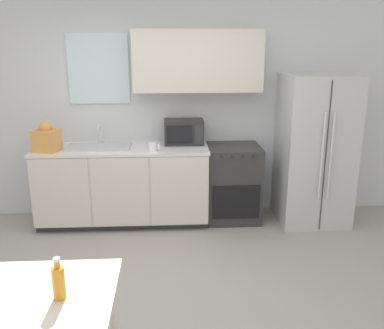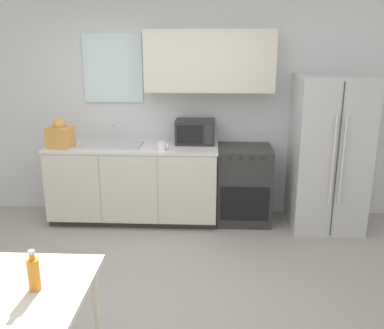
{
  "view_description": "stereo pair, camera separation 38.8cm",
  "coord_description": "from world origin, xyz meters",
  "px_view_note": "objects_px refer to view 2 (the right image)",
  "views": [
    {
      "loc": [
        0.17,
        -3.23,
        2.14
      ],
      "look_at": [
        0.38,
        0.49,
        1.05
      ],
      "focal_mm": 40.0,
      "sensor_mm": 36.0,
      "label": 1
    },
    {
      "loc": [
        0.56,
        -3.23,
        2.14
      ],
      "look_at": [
        0.38,
        0.49,
        1.05
      ],
      "focal_mm": 40.0,
      "sensor_mm": 36.0,
      "label": 2
    }
  ],
  "objects_px": {
    "refrigerator": "(328,153)",
    "drink_bottle": "(34,273)",
    "microwave": "(195,132)",
    "oven_range": "(243,185)",
    "coffee_mug": "(162,146)",
    "dining_table": "(9,304)"
  },
  "relations": [
    {
      "from": "refrigerator",
      "to": "coffee_mug",
      "type": "bearing_deg",
      "value": -175.18
    },
    {
      "from": "oven_range",
      "to": "drink_bottle",
      "type": "xyz_separation_m",
      "value": [
        -1.39,
        -2.8,
        0.4
      ]
    },
    {
      "from": "refrigerator",
      "to": "dining_table",
      "type": "distance_m",
      "value": 3.7
    },
    {
      "from": "refrigerator",
      "to": "microwave",
      "type": "bearing_deg",
      "value": 173.03
    },
    {
      "from": "dining_table",
      "to": "drink_bottle",
      "type": "distance_m",
      "value": 0.29
    },
    {
      "from": "dining_table",
      "to": "coffee_mug",
      "type": "bearing_deg",
      "value": 76.21
    },
    {
      "from": "drink_bottle",
      "to": "coffee_mug",
      "type": "bearing_deg",
      "value": 80.2
    },
    {
      "from": "coffee_mug",
      "to": "microwave",
      "type": "bearing_deg",
      "value": 44.28
    },
    {
      "from": "oven_range",
      "to": "coffee_mug",
      "type": "height_order",
      "value": "coffee_mug"
    },
    {
      "from": "refrigerator",
      "to": "coffee_mug",
      "type": "xyz_separation_m",
      "value": [
        -1.9,
        -0.16,
        0.1
      ]
    },
    {
      "from": "dining_table",
      "to": "drink_bottle",
      "type": "height_order",
      "value": "drink_bottle"
    },
    {
      "from": "coffee_mug",
      "to": "dining_table",
      "type": "relative_size",
      "value": 0.13
    },
    {
      "from": "coffee_mug",
      "to": "dining_table",
      "type": "height_order",
      "value": "coffee_mug"
    },
    {
      "from": "microwave",
      "to": "coffee_mug",
      "type": "xyz_separation_m",
      "value": [
        -0.36,
        -0.35,
        -0.1
      ]
    },
    {
      "from": "oven_range",
      "to": "coffee_mug",
      "type": "distance_m",
      "value": 1.11
    },
    {
      "from": "refrigerator",
      "to": "microwave",
      "type": "distance_m",
      "value": 1.57
    },
    {
      "from": "oven_range",
      "to": "refrigerator",
      "type": "height_order",
      "value": "refrigerator"
    },
    {
      "from": "oven_range",
      "to": "refrigerator",
      "type": "distance_m",
      "value": 1.05
    },
    {
      "from": "refrigerator",
      "to": "dining_table",
      "type": "height_order",
      "value": "refrigerator"
    },
    {
      "from": "refrigerator",
      "to": "drink_bottle",
      "type": "xyz_separation_m",
      "value": [
        -2.34,
        -2.72,
        -0.02
      ]
    },
    {
      "from": "oven_range",
      "to": "refrigerator",
      "type": "xyz_separation_m",
      "value": [
        0.95,
        -0.08,
        0.42
      ]
    },
    {
      "from": "refrigerator",
      "to": "drink_bottle",
      "type": "relative_size",
      "value": 7.11
    }
  ]
}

